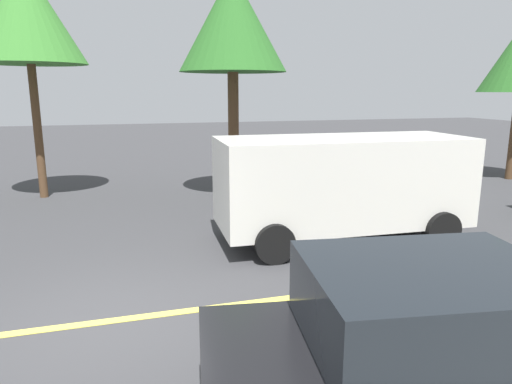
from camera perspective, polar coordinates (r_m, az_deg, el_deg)
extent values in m
plane|color=#38383A|center=(7.00, -17.51, -14.96)|extent=(80.00, 80.00, 0.00)
cube|color=#E0D14C|center=(7.49, 6.66, -12.50)|extent=(28.00, 0.16, 0.01)
cube|color=silver|center=(9.90, 10.58, 1.37)|extent=(5.27, 2.20, 1.82)
cube|color=black|center=(9.17, -1.26, 3.25)|extent=(0.23, 1.84, 0.80)
cylinder|color=black|center=(8.62, 2.29, -6.34)|extent=(0.77, 0.29, 0.76)
cylinder|color=black|center=(10.47, -0.77, -2.93)|extent=(0.77, 0.29, 0.76)
cylinder|color=black|center=(10.15, 21.90, -4.35)|extent=(0.77, 0.29, 0.76)
cylinder|color=black|center=(11.76, 16.26, -1.71)|extent=(0.77, 0.29, 0.76)
cube|color=black|center=(4.76, 22.31, -20.06)|extent=(4.55, 2.47, 0.69)
cube|color=black|center=(4.33, 20.54, -12.80)|extent=(2.29, 1.93, 0.69)
cylinder|color=black|center=(5.24, 1.24, -20.27)|extent=(0.66, 0.31, 0.64)
cylinder|color=#513823|center=(15.09, -25.26, 6.64)|extent=(0.24, 0.24, 3.88)
cone|color=#387A2D|center=(15.19, -26.48, 19.21)|extent=(3.12, 3.12, 2.78)
cylinder|color=#513823|center=(13.85, -2.78, 6.95)|extent=(0.32, 0.32, 3.67)
cone|color=#286023|center=(13.92, -2.92, 20.20)|extent=(3.09, 3.09, 2.75)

